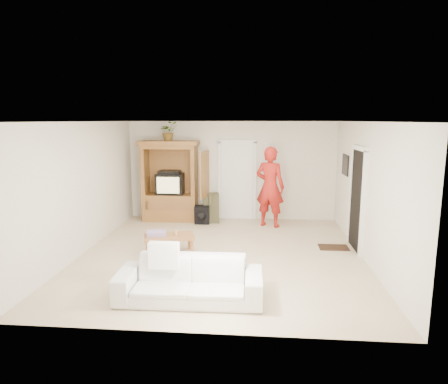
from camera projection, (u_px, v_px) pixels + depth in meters
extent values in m
plane|color=tan|center=(221.00, 254.00, 7.93)|extent=(6.00, 6.00, 0.00)
plane|color=white|center=(221.00, 122.00, 7.47)|extent=(6.00, 6.00, 0.00)
plane|color=silver|center=(232.00, 171.00, 10.64)|extent=(5.50, 0.00, 5.50)
plane|color=silver|center=(198.00, 233.00, 4.76)|extent=(5.50, 0.00, 5.50)
plane|color=silver|center=(84.00, 188.00, 7.93)|extent=(0.00, 6.00, 6.00)
plane|color=silver|center=(367.00, 192.00, 7.47)|extent=(0.00, 6.00, 6.00)
cube|color=#99602F|center=(171.00, 207.00, 10.60)|extent=(1.40, 0.60, 0.70)
cube|color=#99602F|center=(145.00, 171.00, 10.49)|extent=(0.10, 0.60, 1.20)
cube|color=#99602F|center=(194.00, 172.00, 10.38)|extent=(0.10, 0.60, 1.20)
cube|color=#99602F|center=(172.00, 170.00, 10.70)|extent=(1.40, 0.06, 1.20)
cube|color=#99602F|center=(169.00, 147.00, 10.32)|extent=(1.40, 0.60, 0.10)
cube|color=#99602F|center=(169.00, 143.00, 10.30)|extent=(1.52, 0.68, 0.10)
cube|color=#99602F|center=(204.00, 174.00, 9.89)|extent=(0.16, 0.67, 1.15)
cube|color=black|center=(170.00, 184.00, 10.52)|extent=(0.70, 0.52, 0.55)
cube|color=tan|center=(168.00, 185.00, 10.25)|extent=(0.58, 0.02, 0.42)
cube|color=black|center=(170.00, 172.00, 10.43)|extent=(0.55, 0.35, 0.08)
cube|color=#9E6D36|center=(168.00, 206.00, 10.30)|extent=(1.19, 0.03, 0.25)
cube|color=white|center=(237.00, 181.00, 10.65)|extent=(0.85, 0.05, 2.04)
cube|color=black|center=(357.00, 200.00, 8.11)|extent=(0.05, 0.90, 2.04)
cube|color=black|center=(345.00, 165.00, 9.28)|extent=(0.03, 0.60, 0.48)
cube|color=#382316|center=(333.00, 247.00, 8.32)|extent=(0.60, 0.40, 0.02)
imported|color=#4C7238|center=(169.00, 131.00, 10.23)|extent=(0.56, 0.54, 0.49)
imported|color=#A51C16|center=(270.00, 187.00, 9.86)|extent=(0.85, 0.71, 2.00)
imported|color=silver|center=(190.00, 280.00, 5.87)|extent=(2.15, 0.87, 0.62)
cube|color=#9E6D36|center=(169.00, 237.00, 7.93)|extent=(1.09, 0.79, 0.05)
cube|color=#9E6D36|center=(148.00, 250.00, 7.68)|extent=(0.07, 0.07, 0.31)
cube|color=#9E6D36|center=(147.00, 244.00, 8.08)|extent=(0.07, 0.07, 0.31)
cube|color=#9E6D36|center=(192.00, 247.00, 7.85)|extent=(0.07, 0.07, 0.31)
cube|color=#9E6D36|center=(189.00, 241.00, 8.25)|extent=(0.07, 0.07, 0.31)
cube|color=#ED4F90|center=(157.00, 233.00, 7.94)|extent=(0.43, 0.36, 0.08)
cylinder|color=tan|center=(176.00, 233.00, 7.95)|extent=(0.08, 0.08, 0.10)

